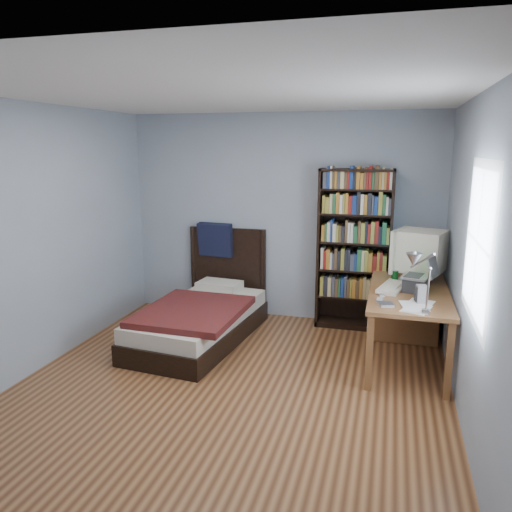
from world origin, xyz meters
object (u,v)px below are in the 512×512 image
at_px(desk_lamp, 416,266).
at_px(crt_monitor, 419,252).
at_px(soda_can, 395,276).
at_px(bed, 202,315).
at_px(bookshelf, 354,250).
at_px(keyboard, 392,287).
at_px(desk, 406,306).
at_px(speaker, 421,294).
at_px(laptop, 418,281).

bearing_deg(desk_lamp, crt_monitor, 86.58).
height_order(desk_lamp, soda_can, desk_lamp).
distance_m(soda_can, bed, 2.13).
bearing_deg(bookshelf, keyboard, -62.40).
bearing_deg(soda_can, desk, 55.48).
relative_size(keyboard, speaker, 2.94).
distance_m(keyboard, speaker, 0.48).
height_order(desk_lamp, bookshelf, bookshelf).
relative_size(desk, keyboard, 3.25).
bearing_deg(keyboard, desk, 85.72).
xyz_separation_m(speaker, bed, (-2.28, 0.46, -0.55)).
bearing_deg(speaker, bookshelf, 105.14).
bearing_deg(crt_monitor, laptop, -91.68).
xyz_separation_m(keyboard, soda_can, (0.02, 0.27, 0.04)).
bearing_deg(bookshelf, crt_monitor, -30.95).
height_order(keyboard, bed, bed).
distance_m(desk_lamp, keyboard, 1.17).
xyz_separation_m(laptop, soda_can, (-0.21, 0.29, -0.04)).
bearing_deg(laptop, keyboard, 176.19).
xyz_separation_m(desk, bed, (-2.19, -0.43, -0.16)).
bearing_deg(speaker, crt_monitor, 76.50).
relative_size(desk, bed, 0.79).
bearing_deg(bookshelf, desk, -31.25).
xyz_separation_m(desk_lamp, keyboard, (-0.16, 1.06, -0.47)).
bearing_deg(keyboard, crt_monitor, 74.82).
bearing_deg(speaker, desk, 81.89).
xyz_separation_m(crt_monitor, bookshelf, (-0.69, 0.41, -0.10)).
distance_m(laptop, soda_can, 0.36).
distance_m(keyboard, bookshelf, 0.97).
distance_m(desk_lamp, speaker, 0.78).
xyz_separation_m(desk, keyboard, (-0.16, -0.48, 0.33)).
relative_size(crt_monitor, bed, 0.29).
bearing_deg(keyboard, soda_can, 100.14).
xyz_separation_m(desk_lamp, speaker, (0.09, 0.65, -0.41)).
bearing_deg(bookshelf, soda_can, -51.07).
bearing_deg(laptop, speaker, -87.50).
height_order(desk, desk_lamp, desk_lamp).
relative_size(laptop, keyboard, 0.75).
bearing_deg(keyboard, bed, -167.00).
distance_m(desk, speaker, 0.98).
xyz_separation_m(desk, speaker, (0.09, -0.89, 0.40)).
bearing_deg(desk_lamp, bookshelf, 107.43).
relative_size(laptop, bookshelf, 0.20).
bearing_deg(laptop, bed, 178.33).
bearing_deg(crt_monitor, desk_lamp, -93.42).
bearing_deg(crt_monitor, bed, -170.45).
distance_m(desk_lamp, bed, 2.63).
relative_size(laptop, speaker, 2.21).
distance_m(crt_monitor, bed, 2.43).
distance_m(crt_monitor, speaker, 0.87).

